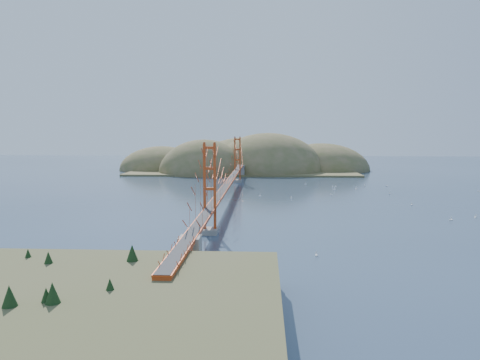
{
  "coord_description": "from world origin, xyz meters",
  "views": [
    {
      "loc": [
        6.94,
        -88.38,
        13.09
      ],
      "look_at": [
        2.24,
        0.0,
        3.79
      ],
      "focal_mm": 35.0,
      "sensor_mm": 36.0,
      "label": 1
    }
  ],
  "objects_px": {
    "bridge": "(228,163)",
    "fort": "(191,270)",
    "sailboat_1": "(331,194)",
    "sailboat_0": "(291,198)"
  },
  "relations": [
    {
      "from": "sailboat_1",
      "to": "sailboat_0",
      "type": "bearing_deg",
      "value": -147.34
    },
    {
      "from": "fort",
      "to": "sailboat_0",
      "type": "relative_size",
      "value": 6.57
    },
    {
      "from": "bridge",
      "to": "fort",
      "type": "distance_m",
      "value": 48.4
    },
    {
      "from": "fort",
      "to": "sailboat_1",
      "type": "bearing_deg",
      "value": 69.94
    },
    {
      "from": "bridge",
      "to": "sailboat_1",
      "type": "relative_size",
      "value": 168.44
    },
    {
      "from": "sailboat_1",
      "to": "fort",
      "type": "bearing_deg",
      "value": -110.06
    },
    {
      "from": "bridge",
      "to": "sailboat_0",
      "type": "height_order",
      "value": "bridge"
    },
    {
      "from": "bridge",
      "to": "fort",
      "type": "xyz_separation_m",
      "value": [
        0.4,
        -47.98,
        -6.34
      ]
    },
    {
      "from": "fort",
      "to": "sailboat_1",
      "type": "relative_size",
      "value": 6.6
    },
    {
      "from": "fort",
      "to": "sailboat_0",
      "type": "bearing_deg",
      "value": 76.71
    }
  ]
}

